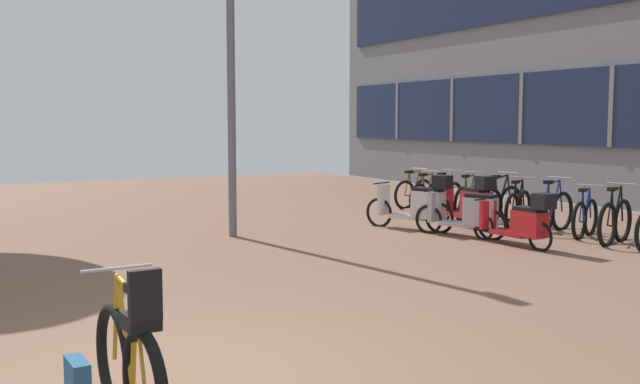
% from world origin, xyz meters
% --- Properties ---
extents(ground, '(21.00, 40.00, 0.13)m').
position_xyz_m(ground, '(1.43, 0.00, -0.02)').
color(ground, '#323638').
extents(bicycle_foreground, '(0.66, 1.45, 1.15)m').
position_xyz_m(bicycle_foreground, '(-0.59, -0.52, 0.41)').
color(bicycle_foreground, black).
rests_on(bicycle_foreground, ground).
extents(bicycle_rack_01, '(1.35, 0.56, 1.02)m').
position_xyz_m(bicycle_rack_01, '(8.24, 2.90, 0.36)').
color(bicycle_rack_01, black).
rests_on(bicycle_rack_01, ground).
extents(bicycle_rack_02, '(1.18, 0.58, 0.93)m').
position_xyz_m(bicycle_rack_02, '(8.35, 3.60, 0.33)').
color(bicycle_rack_02, black).
rests_on(bicycle_rack_02, ground).
extents(bicycle_rack_03, '(1.38, 0.49, 1.02)m').
position_xyz_m(bicycle_rack_03, '(8.32, 4.31, 0.36)').
color(bicycle_rack_03, black).
rests_on(bicycle_rack_03, ground).
extents(bicycle_rack_04, '(1.24, 0.66, 0.98)m').
position_xyz_m(bicycle_rack_04, '(8.15, 5.02, 0.34)').
color(bicycle_rack_04, black).
rests_on(bicycle_rack_04, ground).
extents(bicycle_rack_05, '(1.38, 0.48, 1.02)m').
position_xyz_m(bicycle_rack_05, '(8.37, 5.73, 0.36)').
color(bicycle_rack_05, black).
rests_on(bicycle_rack_05, ground).
extents(bicycle_rack_06, '(1.29, 0.64, 1.00)m').
position_xyz_m(bicycle_rack_06, '(8.16, 6.44, 0.35)').
color(bicycle_rack_06, black).
rests_on(bicycle_rack_06, ground).
extents(bicycle_rack_07, '(1.34, 0.60, 1.00)m').
position_xyz_m(bicycle_rack_07, '(8.12, 7.15, 0.35)').
color(bicycle_rack_07, black).
rests_on(bicycle_rack_07, ground).
extents(bicycle_rack_08, '(1.23, 0.49, 0.93)m').
position_xyz_m(bicycle_rack_08, '(8.15, 7.86, 0.33)').
color(bicycle_rack_08, black).
rests_on(bicycle_rack_08, ground).
extents(bicycle_rack_09, '(1.29, 0.48, 0.94)m').
position_xyz_m(bicycle_rack_09, '(8.31, 8.57, 0.33)').
color(bicycle_rack_09, black).
rests_on(bicycle_rack_09, ground).
extents(scooter_near, '(0.88, 1.61, 0.81)m').
position_xyz_m(scooter_near, '(6.53, 4.54, 0.41)').
color(scooter_near, black).
rests_on(scooter_near, ground).
extents(scooter_mid, '(0.95, 1.74, 1.07)m').
position_xyz_m(scooter_mid, '(6.26, 5.58, 0.48)').
color(scooter_mid, black).
rests_on(scooter_mid, ground).
extents(scooter_far, '(0.52, 1.72, 0.92)m').
position_xyz_m(scooter_far, '(6.62, 3.36, 0.41)').
color(scooter_far, black).
rests_on(scooter_far, ground).
extents(scooter_extra, '(0.52, 1.82, 1.03)m').
position_xyz_m(scooter_extra, '(7.29, 5.39, 0.46)').
color(scooter_extra, black).
rests_on(scooter_extra, ground).
extents(lamp_post, '(0.20, 0.52, 5.52)m').
position_xyz_m(lamp_post, '(2.99, 6.58, 3.08)').
color(lamp_post, slate).
rests_on(lamp_post, ground).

